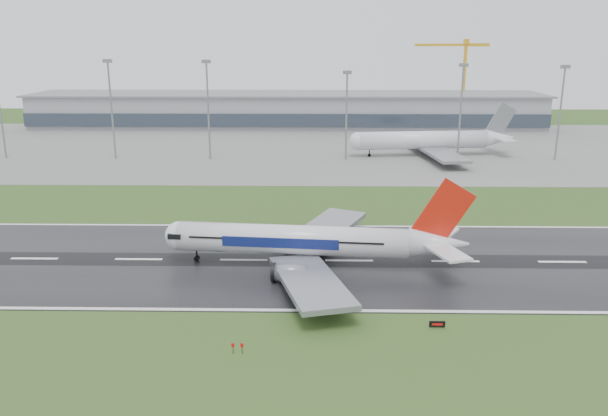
{
  "coord_description": "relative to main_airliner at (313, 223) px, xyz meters",
  "views": [
    {
      "loc": [
        13.34,
        -106.31,
        40.2
      ],
      "look_at": [
        11.24,
        12.0,
        7.0
      ],
      "focal_mm": 35.4,
      "sensor_mm": 36.0,
      "label": 1
    }
  ],
  "objects": [
    {
      "name": "apron",
      "position": [
        -13.19,
        127.68,
        -8.27
      ],
      "size": [
        400.0,
        130.0,
        0.08
      ],
      "primitive_type": "cube",
      "color": "slate",
      "rests_on": "ground"
    },
    {
      "name": "ground",
      "position": [
        -13.19,
        2.68,
        -8.31
      ],
      "size": [
        520.0,
        520.0,
        0.0
      ],
      "primitive_type": "plane",
      "color": "#2B491A",
      "rests_on": "ground"
    },
    {
      "name": "floodmast_3",
      "position": [
        11.05,
        102.68,
        6.3
      ],
      "size": [
        0.64,
        0.64,
        29.21
      ],
      "primitive_type": "cylinder",
      "color": "gray",
      "rests_on": "ground"
    },
    {
      "name": "floodmast_4",
      "position": [
        49.91,
        102.68,
        7.51
      ],
      "size": [
        0.64,
        0.64,
        31.64
      ],
      "primitive_type": "cylinder",
      "color": "gray",
      "rests_on": "ground"
    },
    {
      "name": "parked_airliner",
      "position": [
        41.4,
        110.67,
        0.8
      ],
      "size": [
        67.98,
        64.26,
        18.06
      ],
      "primitive_type": null,
      "rotation": [
        0.0,
        0.0,
        0.12
      ],
      "color": "silver",
      "rests_on": "apron"
    },
    {
      "name": "terminal",
      "position": [
        -13.19,
        187.68,
        -0.81
      ],
      "size": [
        240.0,
        36.0,
        15.0
      ],
      "primitive_type": "cube",
      "color": "gray",
      "rests_on": "ground"
    },
    {
      "name": "floodmast_1",
      "position": [
        -69.82,
        102.68,
        8.15
      ],
      "size": [
        0.64,
        0.64,
        32.9
      ],
      "primitive_type": "cylinder",
      "color": "gray",
      "rests_on": "ground"
    },
    {
      "name": "floodmast_2",
      "position": [
        -36.43,
        102.68,
        8.07
      ],
      "size": [
        0.64,
        0.64,
        32.75
      ],
      "primitive_type": "cylinder",
      "color": "gray",
      "rests_on": "ground"
    },
    {
      "name": "runway",
      "position": [
        -13.19,
        2.68,
        -8.26
      ],
      "size": [
        400.0,
        45.0,
        0.1
      ],
      "primitive_type": "cube",
      "color": "black",
      "rests_on": "ground"
    },
    {
      "name": "floodmast_5",
      "position": [
        83.7,
        102.68,
        7.26
      ],
      "size": [
        0.64,
        0.64,
        31.13
      ],
      "primitive_type": "cylinder",
      "color": "gray",
      "rests_on": "ground"
    },
    {
      "name": "tower_crane",
      "position": [
        74.52,
        202.68,
        12.23
      ],
      "size": [
        39.75,
        15.75,
        41.07
      ],
      "primitive_type": null,
      "rotation": [
        0.0,
        0.0,
        0.34
      ],
      "color": "gold",
      "rests_on": "ground"
    },
    {
      "name": "runway_sign",
      "position": [
        18.06,
        -24.39,
        -7.79
      ],
      "size": [
        2.31,
        0.43,
        1.04
      ],
      "primitive_type": null,
      "rotation": [
        0.0,
        0.0,
        0.08
      ],
      "color": "black",
      "rests_on": "ground"
    },
    {
      "name": "main_airliner",
      "position": [
        0.0,
        0.0,
        0.0
      ],
      "size": [
        60.39,
        58.01,
        16.41
      ],
      "primitive_type": null,
      "rotation": [
        0.0,
        0.0,
        -0.1
      ],
      "color": "silver",
      "rests_on": "runway"
    },
    {
      "name": "floodmast_0",
      "position": [
        -108.69,
        102.68,
        6.88
      ],
      "size": [
        0.64,
        0.64,
        30.36
      ],
      "primitive_type": "cylinder",
      "color": "gray",
      "rests_on": "ground"
    }
  ]
}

